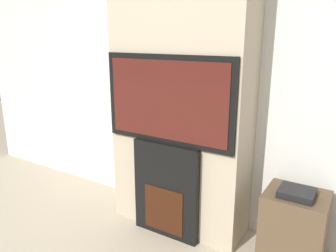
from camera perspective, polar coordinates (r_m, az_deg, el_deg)
wall_back at (r=2.95m, az=4.65°, el=9.06°), size 6.00×0.06×2.70m
chimney_breast at (r=2.74m, az=2.33°, el=8.61°), size 1.19×0.42×2.70m
fireplace at (r=2.84m, az=-0.01°, el=-10.98°), size 0.60×0.15×0.83m
television at (r=2.59m, az=-0.04°, el=4.54°), size 1.15×0.07×0.71m
media_stand at (r=2.70m, az=21.00°, el=-16.34°), size 0.44×0.39×0.63m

